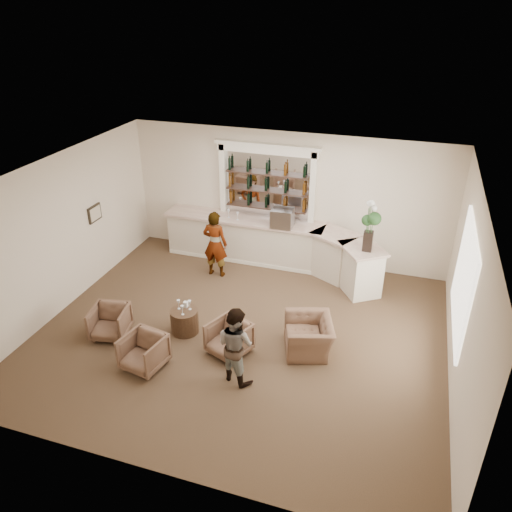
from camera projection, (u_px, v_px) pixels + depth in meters
The scene contains 19 objects.
ground at pixel (241, 334), 10.14m from camera, with size 8.00×8.00×0.00m, color brown.
room_shell at pixel (259, 216), 9.60m from camera, with size 8.04×7.02×3.32m.
bar_counter at pixel (274, 245), 12.44m from camera, with size 5.72×1.80×1.14m.
back_bar_alcove at pixel (267, 182), 12.20m from camera, with size 2.64×0.25×3.00m.
cocktail_table at pixel (185, 321), 10.10m from camera, with size 0.57×0.57×0.50m, color #4D3621.
sommelier at pixel (215, 244), 11.91m from camera, with size 0.61×0.40×1.66m, color gray.
guest at pixel (235, 345), 8.65m from camera, with size 0.71×0.56×1.47m, color gray.
armchair_left at pixel (110, 322), 9.94m from camera, with size 0.70×0.72×0.65m, color brown.
armchair_center at pixel (144, 352), 9.10m from camera, with size 0.71×0.73×0.66m, color brown.
armchair_right at pixel (229, 338), 9.46m from camera, with size 0.70×0.73×0.66m, color brown.
armchair_far at pixel (309, 336), 9.55m from camera, with size 1.00×0.88×0.65m, color brown.
espresso_machine at pixel (282, 218), 11.95m from camera, with size 0.51×0.43×0.45m, color #ACACB0.
flower_vase at pixel (370, 223), 10.63m from camera, with size 0.31×0.31×1.18m.
wine_glass_bar_left at pixel (229, 214), 12.49m from camera, with size 0.07×0.07×0.21m, color white, non-canonical shape.
wine_glass_bar_right at pixel (238, 216), 12.35m from camera, with size 0.07×0.07×0.21m, color white, non-canonical shape.
wine_glass_tbl_a at pixel (179, 304), 10.00m from camera, with size 0.07×0.07×0.21m, color white, non-canonical shape.
wine_glass_tbl_b at pixel (190, 305), 9.98m from camera, with size 0.07×0.07×0.21m, color white, non-canonical shape.
wine_glass_tbl_c at pixel (182, 310), 9.82m from camera, with size 0.07×0.07×0.21m, color white, non-canonical shape.
napkin_holder at pixel (186, 304), 10.08m from camera, with size 0.08×0.08×0.12m, color white.
Camera 1 is at (2.83, -7.74, 6.13)m, focal length 35.00 mm.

